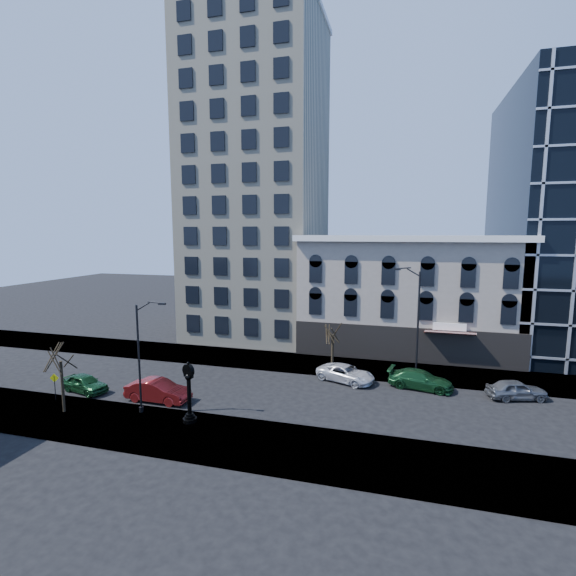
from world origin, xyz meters
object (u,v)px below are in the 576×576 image
(street_lamp_near, at_px, (145,327))
(car_near_a, at_px, (85,383))
(warning_sign, at_px, (55,382))
(car_near_b, at_px, (158,391))
(street_clock, at_px, (189,395))

(street_lamp_near, bearing_deg, car_near_a, 157.38)
(warning_sign, bearing_deg, car_near_b, 2.23)
(car_near_b, bearing_deg, warning_sign, 107.60)
(warning_sign, bearing_deg, street_lamp_near, -14.42)
(street_lamp_near, distance_m, car_near_b, 5.93)
(warning_sign, bearing_deg, street_clock, -17.13)
(car_near_a, height_order, car_near_b, car_near_b)
(street_clock, xyz_separation_m, car_near_a, (-10.94, 2.84, -1.29))
(car_near_a, bearing_deg, car_near_b, -77.97)
(street_clock, distance_m, car_near_b, 5.15)
(street_clock, xyz_separation_m, street_lamp_near, (-3.50, 0.55, 4.28))
(street_lamp_near, relative_size, warning_sign, 3.89)
(street_lamp_near, bearing_deg, street_clock, -14.37)
(street_clock, height_order, car_near_b, street_clock)
(warning_sign, bearing_deg, car_near_a, 59.36)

